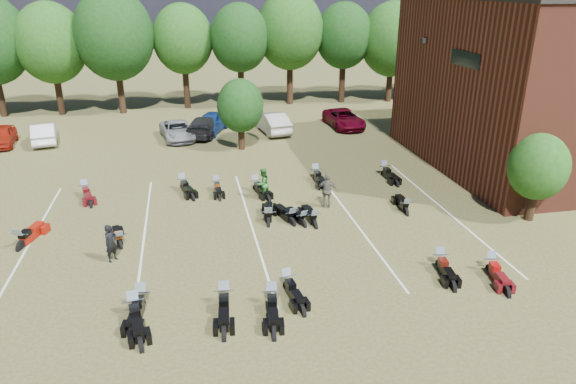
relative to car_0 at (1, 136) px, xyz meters
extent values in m
plane|color=brown|center=(18.78, -19.77, -0.71)|extent=(160.00, 160.00, 0.00)
imported|color=maroon|center=(0.00, 0.00, 0.00)|extent=(2.17, 4.34, 1.42)
imported|color=silver|center=(2.82, 0.17, 0.03)|extent=(2.44, 4.72, 1.48)
imported|color=gray|center=(12.37, -0.76, -0.05)|extent=(2.92, 5.02, 1.31)
imported|color=black|center=(14.38, -0.12, 0.01)|extent=(3.39, 5.34, 1.44)
imported|color=navy|center=(14.94, 0.65, 0.07)|extent=(3.52, 4.91, 1.55)
imported|color=#A1A09C|center=(19.64, -0.29, 0.09)|extent=(2.38, 5.08, 1.61)
imported|color=#540416|center=(25.63, 0.13, 0.00)|extent=(2.60, 5.21, 1.42)
imported|color=#393A3E|center=(34.03, -0.02, 0.07)|extent=(3.14, 5.68, 1.56)
imported|color=black|center=(9.64, -18.93, 0.11)|extent=(0.69, 0.71, 1.64)
imported|color=#2B6E29|center=(16.85, -13.50, 0.15)|extent=(1.06, 1.03, 1.72)
imported|color=#5B584E|center=(19.92, -15.35, 0.22)|extent=(1.17, 0.79, 1.85)
cube|color=black|center=(28.13, -7.77, 6.79)|extent=(0.30, 0.40, 0.30)
cube|color=black|center=(28.25, -12.77, 6.29)|extent=(0.06, 3.00, 0.80)
cylinder|color=black|center=(-2.22, 9.23, 1.33)|extent=(0.58, 0.58, 4.08)
cylinder|color=black|center=(2.78, 9.23, 1.33)|extent=(0.58, 0.58, 4.08)
ellipsoid|color=#1E4C19|center=(2.78, 9.23, 5.62)|extent=(6.00, 6.00, 6.90)
cylinder|color=black|center=(7.78, 9.23, 1.33)|extent=(0.57, 0.58, 4.08)
ellipsoid|color=#1E4C19|center=(7.78, 9.23, 5.62)|extent=(6.00, 6.00, 6.90)
cylinder|color=black|center=(12.78, 9.23, 1.33)|extent=(0.57, 0.58, 4.08)
ellipsoid|color=#1E4C19|center=(12.78, 9.23, 5.62)|extent=(6.00, 6.00, 6.90)
cylinder|color=black|center=(17.78, 9.23, 1.33)|extent=(0.58, 0.58, 4.08)
ellipsoid|color=#1E4C19|center=(17.78, 9.23, 5.62)|extent=(6.00, 6.00, 6.90)
cylinder|color=black|center=(22.78, 9.23, 1.33)|extent=(0.57, 0.58, 4.08)
ellipsoid|color=#1E4C19|center=(22.78, 9.23, 5.62)|extent=(6.00, 6.00, 6.90)
cylinder|color=black|center=(27.78, 9.23, 1.33)|extent=(0.57, 0.58, 4.08)
ellipsoid|color=#1E4C19|center=(27.78, 9.23, 5.62)|extent=(6.00, 6.00, 6.90)
cylinder|color=black|center=(32.78, 9.23, 1.33)|extent=(0.57, 0.58, 4.08)
ellipsoid|color=#1E4C19|center=(32.78, 9.23, 5.62)|extent=(6.00, 6.00, 6.90)
cylinder|color=black|center=(37.78, 9.23, 1.33)|extent=(0.58, 0.58, 4.08)
ellipsoid|color=#1E4C19|center=(37.78, 9.23, 5.62)|extent=(6.00, 6.00, 6.90)
cylinder|color=black|center=(42.78, 9.23, 1.33)|extent=(0.58, 0.58, 4.08)
ellipsoid|color=#1E4C19|center=(42.78, 9.23, 5.62)|extent=(6.00, 6.00, 6.90)
cylinder|color=black|center=(29.28, -18.77, 0.14)|extent=(0.24, 0.24, 1.71)
sphere|color=#1E4C19|center=(29.28, -18.77, 2.05)|extent=(2.80, 2.80, 2.80)
cylinder|color=black|center=(16.78, -4.27, 0.24)|extent=(0.24, 0.24, 1.90)
sphere|color=#1E4C19|center=(16.78, -4.27, 2.39)|extent=(3.20, 3.20, 3.20)
cube|color=silver|center=(5.78, -16.77, -0.70)|extent=(0.10, 14.00, 0.01)
cube|color=silver|center=(10.78, -16.77, -0.70)|extent=(0.10, 14.00, 0.01)
cube|color=silver|center=(15.78, -16.77, -0.70)|extent=(0.10, 14.00, 0.01)
cube|color=silver|center=(20.78, -16.77, -0.70)|extent=(0.10, 14.00, 0.01)
cube|color=silver|center=(25.78, -16.77, -0.70)|extent=(0.10, 14.00, 0.01)
camera|label=1|loc=(13.08, -38.92, 10.03)|focal=32.00mm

